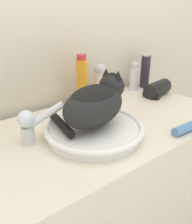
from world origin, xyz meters
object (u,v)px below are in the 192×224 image
at_px(hairspray_can_black, 145,71).
at_px(cream_tube, 189,127).
at_px(lotion_bottle_white, 100,82).
at_px(shampoo_bottle_tall, 82,81).
at_px(deodorant_stick, 134,76).
at_px(cat, 96,102).
at_px(hair_dryer, 157,89).
at_px(faucet, 31,123).

distance_m(hairspray_can_black, cream_tube, 0.53).
relative_size(lotion_bottle_white, cream_tube, 1.15).
xyz_separation_m(shampoo_bottle_tall, lotion_bottle_white, (0.10, 0.00, -0.03)).
bearing_deg(deodorant_stick, shampoo_bottle_tall, -180.00).
height_order(cat, hair_dryer, cat).
distance_m(cat, shampoo_bottle_tall, 0.29).
xyz_separation_m(shampoo_bottle_tall, cream_tube, (0.16, -0.45, -0.10)).
height_order(cat, deodorant_stick, cat).
bearing_deg(deodorant_stick, faucet, -164.81).
relative_size(lotion_bottle_white, hair_dryer, 0.99).
xyz_separation_m(deodorant_stick, hair_dryer, (0.03, -0.14, -0.04)).
distance_m(lotion_bottle_white, hair_dryer, 0.30).
height_order(shampoo_bottle_tall, cream_tube, shampoo_bottle_tall).
bearing_deg(hair_dryer, lotion_bottle_white, 144.21).
xyz_separation_m(faucet, lotion_bottle_white, (0.43, 0.18, 0.01)).
height_order(shampoo_bottle_tall, hairspray_can_black, shampoo_bottle_tall).
xyz_separation_m(faucet, cream_tube, (0.49, -0.27, -0.06)).
relative_size(faucet, shampoo_bottle_tall, 0.66).
xyz_separation_m(cat, cream_tube, (0.29, -0.19, -0.11)).
bearing_deg(hair_dryer, shampoo_bottle_tall, 151.14).
bearing_deg(faucet, shampoo_bottle_tall, 52.72).
distance_m(cat, deodorant_stick, 0.53).
distance_m(cat, lotion_bottle_white, 0.35).
height_order(lotion_bottle_white, hairspray_can_black, hairspray_can_black).
relative_size(shampoo_bottle_tall, hairspray_can_black, 1.18).
relative_size(hairspray_can_black, cream_tube, 1.28).
height_order(deodorant_stick, lotion_bottle_white, lotion_bottle_white).
bearing_deg(deodorant_stick, hair_dryer, -76.75).
distance_m(shampoo_bottle_tall, hairspray_can_black, 0.43).
relative_size(faucet, cream_tube, 0.99).
height_order(deodorant_stick, hairspray_can_black, hairspray_can_black).
relative_size(cat, lotion_bottle_white, 1.65).
bearing_deg(cat, hairspray_can_black, 11.23).
relative_size(shampoo_bottle_tall, hair_dryer, 1.29).
xyz_separation_m(shampoo_bottle_tall, deodorant_stick, (0.34, 0.00, -0.03)).
xyz_separation_m(deodorant_stick, cream_tube, (-0.18, -0.45, -0.06)).
distance_m(deodorant_stick, cream_tube, 0.49).
bearing_deg(lotion_bottle_white, deodorant_stick, 0.00).
bearing_deg(shampoo_bottle_tall, hair_dryer, -20.28).
relative_size(deodorant_stick, lotion_bottle_white, 0.89).
distance_m(shampoo_bottle_tall, deodorant_stick, 0.34).
xyz_separation_m(hairspray_can_black, cream_tube, (-0.26, -0.45, -0.07)).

